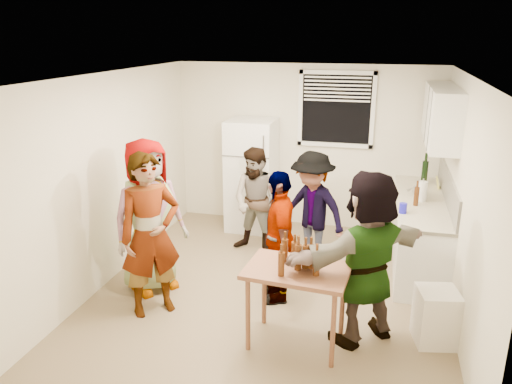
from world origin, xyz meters
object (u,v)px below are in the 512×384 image
(refrigerator, at_px, (252,175))
(kettle, at_px, (418,196))
(serving_table, at_px, (295,343))
(guest_grey, at_px, (154,286))
(guest_back_left, at_px, (257,251))
(beer_bottle_counter, at_px, (415,205))
(trash_bin, at_px, (436,319))
(guest_orange, at_px, (362,337))
(guest_stripe, at_px, (156,310))
(beer_bottle_table, at_px, (298,269))
(wine_bottle, at_px, (423,184))
(blue_cup, at_px, (402,213))
(guest_back_right, at_px, (310,265))
(red_cup, at_px, (306,264))
(guest_black, at_px, (278,297))

(refrigerator, bearing_deg, kettle, -13.47)
(serving_table, xyz_separation_m, guest_grey, (-1.86, 0.71, 0.00))
(serving_table, distance_m, guest_back_left, 2.21)
(refrigerator, xyz_separation_m, beer_bottle_counter, (2.35, -0.99, 0.05))
(serving_table, bearing_deg, guest_back_left, 114.21)
(refrigerator, distance_m, trash_bin, 3.61)
(guest_orange, bearing_deg, guest_stripe, -40.87)
(beer_bottle_table, bearing_deg, beer_bottle_counter, 59.32)
(refrigerator, bearing_deg, guest_back_left, -70.47)
(guest_back_left, bearing_deg, kettle, 17.43)
(wine_bottle, xyz_separation_m, blue_cup, (-0.31, -1.30, -0.00))
(guest_grey, height_order, guest_back_right, guest_grey)
(refrigerator, relative_size, serving_table, 1.76)
(blue_cup, bearing_deg, red_cup, -122.21)
(beer_bottle_counter, bearing_deg, guest_grey, -158.49)
(beer_bottle_counter, xyz_separation_m, guest_stripe, (-2.75, -1.67, -0.90))
(beer_bottle_counter, xyz_separation_m, guest_back_left, (-2.04, 0.12, -0.90))
(trash_bin, bearing_deg, refrigerator, 135.38)
(guest_stripe, bearing_deg, refrigerator, 39.04)
(beer_bottle_counter, height_order, red_cup, beer_bottle_counter)
(guest_back_right, bearing_deg, red_cup, -57.36)
(guest_orange, bearing_deg, trash_bin, 146.70)
(beer_bottle_table, relative_size, guest_back_right, 0.16)
(blue_cup, xyz_separation_m, guest_orange, (-0.35, -1.30, -0.90))
(guest_stripe, relative_size, guest_back_right, 1.16)
(refrigerator, distance_m, blue_cup, 2.55)
(refrigerator, height_order, wine_bottle, refrigerator)
(trash_bin, bearing_deg, guest_back_left, 143.65)
(wine_bottle, xyz_separation_m, guest_back_right, (-1.41, -1.11, -0.90))
(beer_bottle_table, xyz_separation_m, guest_stripe, (-1.62, 0.24, -0.81))
(serving_table, xyz_separation_m, guest_back_left, (-0.91, 2.02, 0.00))
(wine_bottle, xyz_separation_m, guest_grey, (-3.15, -2.17, -0.90))
(blue_cup, xyz_separation_m, serving_table, (-0.98, -1.57, -0.90))
(wine_bottle, relative_size, guest_grey, 0.18)
(blue_cup, height_order, guest_orange, blue_cup)
(kettle, height_order, trash_bin, kettle)
(trash_bin, distance_m, guest_grey, 3.22)
(red_cup, height_order, guest_orange, red_cup)
(guest_stripe, bearing_deg, guest_back_left, 26.12)
(serving_table, relative_size, guest_back_left, 0.65)
(guest_stripe, bearing_deg, wine_bottle, 0.03)
(kettle, distance_m, guest_black, 2.31)
(guest_back_left, bearing_deg, blue_cup, -3.63)
(guest_stripe, height_order, guest_back_left, guest_back_left)
(refrigerator, relative_size, guest_back_right, 1.11)
(refrigerator, bearing_deg, guest_orange, -54.75)
(kettle, height_order, wine_bottle, wine_bottle)
(kettle, xyz_separation_m, guest_grey, (-3.05, -1.59, -0.90))
(serving_table, height_order, guest_orange, serving_table)
(trash_bin, height_order, beer_bottle_table, beer_bottle_table)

